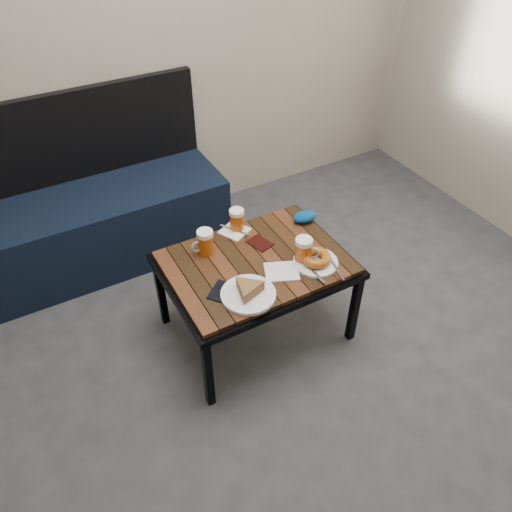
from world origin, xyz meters
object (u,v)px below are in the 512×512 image
beer_mug_centre (237,220)px  plate_bagel (316,260)px  passport_navy (222,291)px  plate_pie (248,291)px  cafe_table (256,268)px  passport_burgundy (260,243)px  knit_pouch (305,217)px  bench (101,219)px  beer_mug_right (304,250)px  beer_mug_left (205,242)px

beer_mug_centre → plate_bagel: size_ratio=0.43×
plate_bagel → passport_navy: bearing=174.5°
beer_mug_centre → plate_pie: beer_mug_centre is taller
cafe_table → passport_burgundy: (0.08, 0.10, 0.05)m
plate_pie → knit_pouch: size_ratio=1.91×
plate_pie → knit_pouch: bearing=33.3°
cafe_table → plate_bagel: (0.23, -0.15, 0.07)m
bench → beer_mug_right: bearing=-57.2°
plate_pie → passport_burgundy: 0.35m
passport_navy → passport_burgundy: 0.37m
beer_mug_left → beer_mug_right: size_ratio=0.97×
beer_mug_centre → knit_pouch: size_ratio=0.93×
plate_bagel → knit_pouch: bearing=65.8°
cafe_table → plate_pie: (-0.14, -0.18, 0.07)m
plate_pie → passport_navy: (-0.09, 0.08, -0.02)m
beer_mug_centre → passport_burgundy: beer_mug_centre is taller
beer_mug_left → passport_burgundy: 0.27m
passport_burgundy → knit_pouch: knit_pouch is taller
cafe_table → passport_navy: (-0.23, -0.11, 0.05)m
bench → plate_bagel: 1.33m
passport_burgundy → knit_pouch: 0.29m
knit_pouch → plate_pie: bearing=-146.7°
plate_pie → plate_bagel: plate_pie is taller
bench → knit_pouch: 1.19m
plate_bagel → knit_pouch: 0.32m
passport_navy → passport_burgundy: same height
plate_bagel → passport_burgundy: (-0.15, 0.25, -0.02)m
cafe_table → plate_bagel: bearing=-33.4°
beer_mug_centre → passport_burgundy: 0.17m
passport_navy → knit_pouch: (0.59, 0.25, 0.02)m
plate_pie → passport_burgundy: plate_pie is taller
cafe_table → passport_burgundy: 0.13m
plate_bagel → passport_burgundy: size_ratio=2.34×
beer_mug_right → passport_burgundy: (-0.11, 0.20, -0.06)m
plate_pie → passport_burgundy: size_ratio=2.07×
plate_bagel → plate_pie: bearing=-175.0°
beer_mug_centre → passport_navy: beer_mug_centre is taller
beer_mug_right → passport_burgundy: bearing=156.3°
passport_navy → knit_pouch: knit_pouch is taller
plate_pie → knit_pouch: (0.50, 0.33, 0.00)m
bench → cafe_table: (0.49, -0.95, 0.16)m
cafe_table → bench: bearing=117.4°
passport_burgundy → beer_mug_left: bearing=148.4°
cafe_table → plate_pie: bearing=-127.3°
plate_pie → beer_mug_right: bearing=13.1°
beer_mug_right → knit_pouch: size_ratio=1.01×
passport_burgundy → beer_mug_right: bearing=-78.0°
bench → plate_pie: bench is taller
beer_mug_right → passport_burgundy: beer_mug_right is taller
plate_pie → plate_bagel: 0.37m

